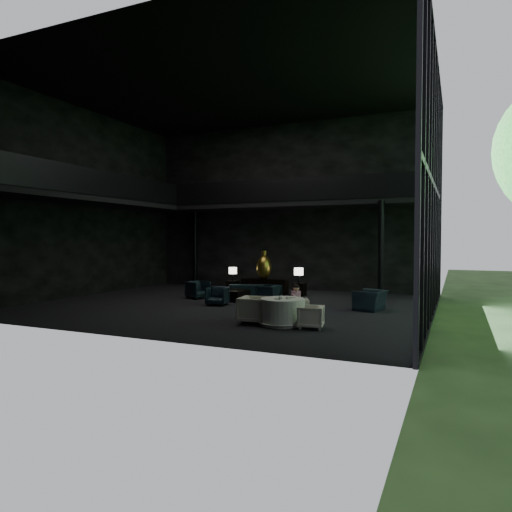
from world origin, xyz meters
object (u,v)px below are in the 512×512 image
at_px(sofa, 249,289).
at_px(lounge_armchair_south, 217,296).
at_px(table_lamp_right, 299,272).
at_px(window_armchair, 370,297).
at_px(lounge_armchair_east, 268,293).
at_px(console, 265,286).
at_px(bronze_urn, 264,267).
at_px(dining_chair_west, 254,307).
at_px(child, 296,295).
at_px(dining_chair_east, 311,317).
at_px(dining_chair_north, 297,309).
at_px(side_table_right, 299,289).
at_px(side_table_left, 233,286).
at_px(table_lamp_left, 233,271).
at_px(lounge_armchair_west, 198,289).
at_px(dining_table, 283,313).
at_px(coffee_table, 234,295).

xyz_separation_m(sofa, lounge_armchair_south, (-0.18, -2.37, -0.03)).
height_order(table_lamp_right, window_armchair, table_lamp_right).
relative_size(lounge_armchair_east, lounge_armchair_south, 1.14).
bearing_deg(console, bronze_urn, -90.00).
distance_m(console, dining_chair_west, 7.05).
height_order(lounge_armchair_south, child, child).
relative_size(window_armchair, dining_chair_east, 1.72).
bearing_deg(console, dining_chair_north, -58.36).
distance_m(sofa, lounge_armchair_east, 1.92).
bearing_deg(lounge_armchair_east, dining_chair_north, 43.09).
relative_size(table_lamp_right, lounge_armchair_east, 0.81).
height_order(bronze_urn, window_armchair, bronze_urn).
bearing_deg(window_armchair, side_table_right, -117.57).
distance_m(sofa, dining_chair_north, 5.20).
height_order(side_table_left, sofa, sofa).
xyz_separation_m(console, table_lamp_right, (1.60, -0.04, 0.68)).
relative_size(console, dining_chair_west, 2.29).
bearing_deg(window_armchair, dining_chair_north, -21.71).
height_order(console, dining_chair_west, dining_chair_west).
bearing_deg(lounge_armchair_south, side_table_right, 55.35).
bearing_deg(dining_chair_east, table_lamp_left, -148.52).
xyz_separation_m(side_table_right, child, (1.77, -5.64, 0.48)).
bearing_deg(dining_chair_west, side_table_right, 1.04).
xyz_separation_m(table_lamp_left, sofa, (1.54, -1.60, -0.57)).
bearing_deg(side_table_right, child, -72.59).
height_order(dining_chair_east, child, child).
relative_size(side_table_right, dining_chair_west, 0.59).
relative_size(table_lamp_right, lounge_armchair_west, 0.83).
height_order(lounge_armchair_east, child, child).
bearing_deg(window_armchair, dining_chair_east, -1.55).
relative_size(side_table_left, dining_chair_west, 0.57).
relative_size(lounge_armchair_west, dining_chair_north, 1.27).
height_order(table_lamp_right, dining_table, table_lamp_right).
bearing_deg(dining_chair_east, lounge_armchair_west, -133.57).
relative_size(console, window_armchair, 2.02).
distance_m(console, child, 6.52).
height_order(lounge_armchair_east, dining_chair_west, dining_chair_west).
bearing_deg(table_lamp_right, lounge_armchair_west, -144.75).
bearing_deg(bronze_urn, coffee_table, -95.80).
relative_size(console, table_lamp_right, 3.20).
distance_m(sofa, window_armchair, 5.33).
distance_m(side_table_left, dining_chair_east, 8.88).
height_order(table_lamp_left, coffee_table, table_lamp_left).
xyz_separation_m(side_table_right, dining_chair_east, (2.58, -6.78, 0.03)).
bearing_deg(dining_chair_north, table_lamp_left, -71.95).
bearing_deg(window_armchair, console, -107.01).
height_order(lounge_armchair_west, child, child).
bearing_deg(lounge_armchair_west, dining_table, -106.61).
height_order(console, sofa, sofa).
relative_size(console, child, 3.40).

